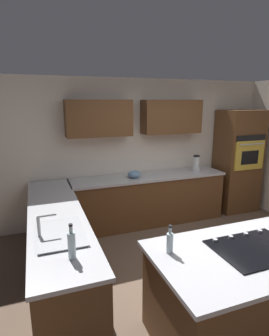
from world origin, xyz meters
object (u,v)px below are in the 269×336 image
at_px(wall_oven, 238,161).
at_px(oil_bottle, 170,242).
at_px(sink_unit, 60,233).
at_px(cooktop, 255,248).
at_px(mixing_bowl, 134,174).
at_px(blender, 196,165).
at_px(dish_soap_bottle, 72,244).

xyz_separation_m(wall_oven, oil_bottle, (2.80, 2.45, -0.02)).
height_order(sink_unit, oil_bottle, oil_bottle).
bearing_deg(cooktop, mixing_bowl, -85.47).
distance_m(wall_oven, blender, 1.00).
bearing_deg(wall_oven, blender, 2.44).
relative_size(sink_unit, blender, 2.22).
height_order(mixing_bowl, oil_bottle, oil_bottle).
height_order(mixing_bowl, dish_soap_bottle, dish_soap_bottle).
bearing_deg(cooktop, blender, -111.69).
relative_size(sink_unit, cooktop, 0.92).
height_order(cooktop, blender, blender).
height_order(sink_unit, cooktop, sink_unit).
relative_size(mixing_bowl, oil_bottle, 0.88).
bearing_deg(blender, sink_unit, 32.81).
relative_size(wall_oven, mixing_bowl, 8.89).
relative_size(cooktop, mixing_bowl, 3.32).
bearing_deg(dish_soap_bottle, sink_unit, -83.05).
distance_m(blender, mixing_bowl, 1.25).
bearing_deg(blender, cooktop, 68.31).
relative_size(sink_unit, dish_soap_bottle, 2.21).
height_order(wall_oven, mixing_bowl, wall_oven).
height_order(wall_oven, sink_unit, wall_oven).
distance_m(sink_unit, dish_soap_bottle, 0.50).
bearing_deg(wall_oven, cooktop, 52.52).
height_order(sink_unit, dish_soap_bottle, dish_soap_bottle).
bearing_deg(mixing_bowl, cooktop, 94.53).
height_order(wall_oven, cooktop, wall_oven).
bearing_deg(oil_bottle, mixing_bowl, -102.91).
bearing_deg(oil_bottle, sink_unit, -38.04).
bearing_deg(mixing_bowl, wall_oven, -178.92).
distance_m(wall_oven, mixing_bowl, 2.25).
xyz_separation_m(sink_unit, blender, (-2.68, -1.73, 0.12)).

